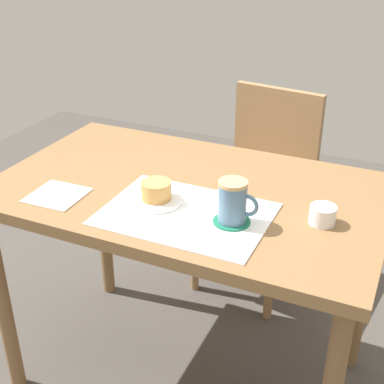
{
  "coord_description": "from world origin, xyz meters",
  "views": [
    {
      "loc": [
        0.6,
        -1.28,
        1.48
      ],
      "look_at": [
        0.06,
        -0.11,
        0.81
      ],
      "focal_mm": 50.0,
      "sensor_mm": 36.0,
      "label": 1
    }
  ],
  "objects": [
    {
      "name": "ground_plane",
      "position": [
        0.0,
        0.0,
        -0.01
      ],
      "size": [
        4.4,
        4.4,
        0.02
      ],
      "primitive_type": "cube",
      "color": "#47423D"
    },
    {
      "name": "dining_table",
      "position": [
        0.0,
        0.0,
        0.66
      ],
      "size": [
        1.16,
        0.7,
        0.76
      ],
      "color": "brown",
      "rests_on": "ground_plane"
    },
    {
      "name": "wooden_chair",
      "position": [
        0.03,
        0.69,
        0.47
      ],
      "size": [
        0.47,
        0.47,
        0.85
      ],
      "rotation": [
        0.0,
        0.0,
        3.0
      ],
      "color": "#997047",
      "rests_on": "ground_plane"
    },
    {
      "name": "placemat",
      "position": [
        0.06,
        -0.15,
        0.76
      ],
      "size": [
        0.45,
        0.32,
        0.0
      ],
      "primitive_type": "cube",
      "color": "white",
      "rests_on": "dining_table"
    },
    {
      "name": "pastry_plate",
      "position": [
        -0.04,
        -0.13,
        0.77
      ],
      "size": [
        0.14,
        0.14,
        0.01
      ],
      "primitive_type": "cylinder",
      "color": "white",
      "rests_on": "placemat"
    },
    {
      "name": "pastry",
      "position": [
        -0.04,
        -0.13,
        0.8
      ],
      "size": [
        0.08,
        0.08,
        0.05
      ],
      "primitive_type": "cylinder",
      "color": "tan",
      "rests_on": "pastry_plate"
    },
    {
      "name": "coffee_coaster",
      "position": [
        0.19,
        -0.14,
        0.76
      ],
      "size": [
        0.1,
        0.1,
        0.0
      ],
      "primitive_type": "cylinder",
      "color": "#196B4C",
      "rests_on": "placemat"
    },
    {
      "name": "coffee_mug",
      "position": [
        0.2,
        -0.14,
        0.82
      ],
      "size": [
        0.11,
        0.08,
        0.11
      ],
      "color": "slate",
      "rests_on": "coffee_coaster"
    },
    {
      "name": "paper_napkin",
      "position": [
        -0.32,
        -0.21,
        0.76
      ],
      "size": [
        0.15,
        0.15,
        0.0
      ],
      "primitive_type": "cube",
      "rotation": [
        0.0,
        0.0,
        0.03
      ],
      "color": "silver",
      "rests_on": "dining_table"
    },
    {
      "name": "sugar_bowl",
      "position": [
        0.41,
        -0.04,
        0.78
      ],
      "size": [
        0.07,
        0.07,
        0.05
      ],
      "primitive_type": "cylinder",
      "color": "white",
      "rests_on": "dining_table"
    }
  ]
}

